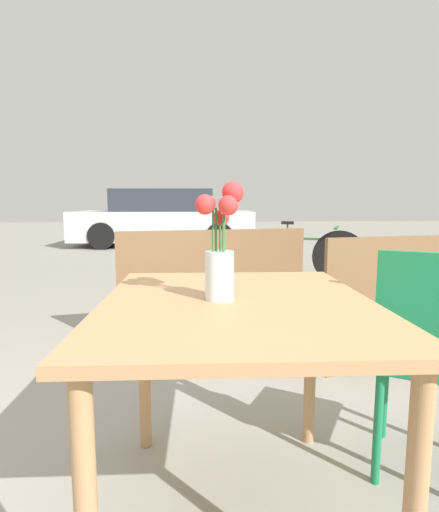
{
  "coord_description": "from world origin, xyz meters",
  "views": [
    {
      "loc": [
        -0.13,
        -1.2,
        1.06
      ],
      "look_at": [
        -0.05,
        0.01,
        0.89
      ],
      "focal_mm": 28.0,
      "sensor_mm": 36.0,
      "label": 1
    }
  ],
  "objects_px": {
    "bicycle": "(301,254)",
    "parked_car": "(165,219)",
    "cafe_chair": "(434,352)",
    "table_front": "(237,332)",
    "bench_middle": "(211,280)",
    "flower_vase": "(220,252)"
  },
  "relations": [
    {
      "from": "flower_vase",
      "to": "bicycle",
      "type": "xyz_separation_m",
      "value": [
        1.33,
        3.99,
        -0.54
      ]
    },
    {
      "from": "flower_vase",
      "to": "bicycle",
      "type": "height_order",
      "value": "flower_vase"
    },
    {
      "from": "cafe_chair",
      "to": "bicycle",
      "type": "bearing_deg",
      "value": 82.04
    },
    {
      "from": "table_front",
      "to": "bench_middle",
      "type": "distance_m",
      "value": 1.86
    },
    {
      "from": "bicycle",
      "to": "parked_car",
      "type": "distance_m",
      "value": 5.13
    },
    {
      "from": "cafe_chair",
      "to": "bicycle",
      "type": "relative_size",
      "value": 0.57
    },
    {
      "from": "cafe_chair",
      "to": "parked_car",
      "type": "distance_m",
      "value": 8.67
    },
    {
      "from": "flower_vase",
      "to": "cafe_chair",
      "type": "distance_m",
      "value": 0.89
    },
    {
      "from": "table_front",
      "to": "cafe_chair",
      "type": "relative_size",
      "value": 1.11
    },
    {
      "from": "table_front",
      "to": "bicycle",
      "type": "bearing_deg",
      "value": 72.29
    },
    {
      "from": "parked_car",
      "to": "table_front",
      "type": "bearing_deg",
      "value": -84.27
    },
    {
      "from": "cafe_chair",
      "to": "parked_car",
      "type": "bearing_deg",
      "value": 100.68
    },
    {
      "from": "bench_middle",
      "to": "bicycle",
      "type": "height_order",
      "value": "bench_middle"
    },
    {
      "from": "cafe_chair",
      "to": "bench_middle",
      "type": "bearing_deg",
      "value": 113.4
    },
    {
      "from": "bicycle",
      "to": "flower_vase",
      "type": "bearing_deg",
      "value": -108.45
    },
    {
      "from": "bicycle",
      "to": "parked_car",
      "type": "height_order",
      "value": "parked_car"
    },
    {
      "from": "bench_middle",
      "to": "cafe_chair",
      "type": "bearing_deg",
      "value": -66.6
    },
    {
      "from": "table_front",
      "to": "flower_vase",
      "type": "distance_m",
      "value": 0.26
    },
    {
      "from": "bicycle",
      "to": "parked_car",
      "type": "relative_size",
      "value": 0.37
    },
    {
      "from": "table_front",
      "to": "bench_middle",
      "type": "xyz_separation_m",
      "value": [
        -0.0,
        1.85,
        -0.2
      ]
    },
    {
      "from": "cafe_chair",
      "to": "flower_vase",
      "type": "bearing_deg",
      "value": -171.03
    },
    {
      "from": "flower_vase",
      "to": "table_front",
      "type": "bearing_deg",
      "value": -11.68
    }
  ]
}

